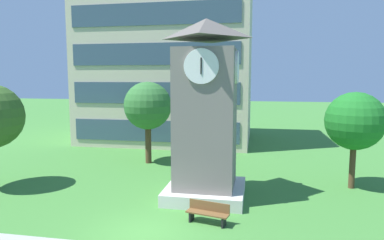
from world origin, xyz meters
The scene contains 6 objects.
ground_plane centered at (0.00, 0.00, 0.00)m, with size 160.00×160.00×0.00m, color #3D7A33.
office_building centered at (-4.17, 20.39, 8.00)m, with size 15.52×10.33×16.00m.
clock_tower centered at (1.78, 4.50, 3.91)m, with size 3.89×3.89×8.88m.
park_bench centered at (2.35, 1.35, 0.46)m, with size 1.86×0.89×0.88m.
tree_near_tower centered at (9.48, 7.42, 3.71)m, with size 3.14×3.14×5.30m.
tree_by_building centered at (-3.28, 10.82, 4.07)m, with size 3.36×3.36×5.79m.
Camera 1 is at (4.24, -12.31, 6.02)m, focal length 32.22 mm.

